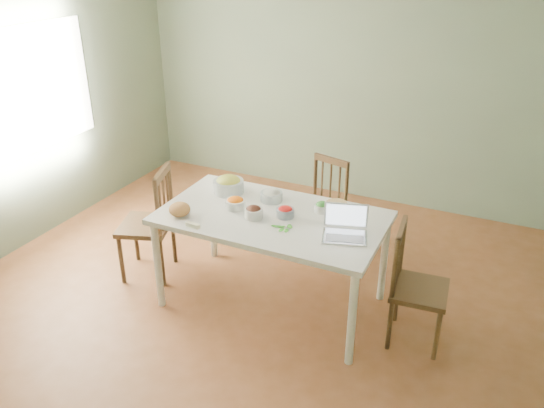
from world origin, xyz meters
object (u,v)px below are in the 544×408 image
at_px(dining_table, 272,260).
at_px(laptop, 345,224).
at_px(bread_boule, 180,209).
at_px(bowl_squash, 229,184).
at_px(chair_left, 145,223).
at_px(chair_far, 319,210).
at_px(chair_right, 420,287).

bearing_deg(dining_table, laptop, -9.03).
height_order(dining_table, bread_boule, bread_boule).
bearing_deg(bowl_squash, dining_table, -24.10).
height_order(chair_left, laptop, laptop).
bearing_deg(laptop, dining_table, 154.46).
distance_m(chair_far, bread_boule, 1.49).
xyz_separation_m(chair_left, bowl_squash, (0.71, 0.30, 0.39)).
bearing_deg(bread_boule, chair_right, 10.47).
relative_size(chair_right, bread_boule, 5.64).
bearing_deg(chair_right, bowl_squash, 78.38).
height_order(dining_table, bowl_squash, bowl_squash).
height_order(chair_far, chair_left, chair_left).
relative_size(chair_left, bread_boule, 6.08).
height_order(dining_table, chair_left, chair_left).
bearing_deg(laptop, bowl_squash, 147.37).
bearing_deg(chair_right, dining_table, 86.55).
distance_m(chair_left, bread_boule, 0.73).
xyz_separation_m(dining_table, bowl_squash, (-0.52, 0.23, 0.49)).
relative_size(dining_table, bowl_squash, 6.81).
bearing_deg(chair_left, laptop, 70.00).
relative_size(dining_table, bread_boule, 10.46).
distance_m(chair_far, laptop, 1.27).
bearing_deg(laptop, chair_left, 162.27).
bearing_deg(bowl_squash, chair_right, -6.74).
height_order(chair_right, bowl_squash, bowl_squash).
distance_m(chair_left, bowl_squash, 0.86).
xyz_separation_m(chair_far, bowl_squash, (-0.58, -0.69, 0.43)).
xyz_separation_m(chair_far, bread_boule, (-0.72, -1.24, 0.41)).
xyz_separation_m(chair_right, laptop, (-0.57, -0.13, 0.47)).
xyz_separation_m(chair_right, bread_boule, (-1.87, -0.34, 0.41)).
distance_m(dining_table, chair_right, 1.21).
relative_size(bread_boule, laptop, 0.52).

